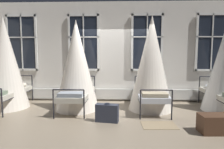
{
  "coord_description": "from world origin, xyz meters",
  "views": [
    {
      "loc": [
        0.18,
        -6.08,
        1.68
      ],
      "look_at": [
        -0.06,
        -0.09,
        1.05
      ],
      "focal_mm": 32.59,
      "sensor_mm": 36.0,
      "label": 1
    }
  ],
  "objects_px": {
    "cot_first": "(5,64)",
    "cot_third": "(151,65)",
    "travel_trunk": "(215,124)",
    "suitcase_dark": "(107,113)",
    "cot_second": "(77,67)"
  },
  "relations": [
    {
      "from": "suitcase_dark",
      "to": "cot_first",
      "type": "bearing_deg",
      "value": 169.03
    },
    {
      "from": "cot_second",
      "to": "travel_trunk",
      "type": "height_order",
      "value": "cot_second"
    },
    {
      "from": "cot_first",
      "to": "suitcase_dark",
      "type": "height_order",
      "value": "cot_first"
    },
    {
      "from": "suitcase_dark",
      "to": "travel_trunk",
      "type": "height_order",
      "value": "suitcase_dark"
    },
    {
      "from": "cot_third",
      "to": "suitcase_dark",
      "type": "xyz_separation_m",
      "value": [
        -1.23,
        -1.18,
        -1.12
      ]
    },
    {
      "from": "cot_first",
      "to": "cot_third",
      "type": "distance_m",
      "value": 4.41
    },
    {
      "from": "cot_first",
      "to": "travel_trunk",
      "type": "relative_size",
      "value": 4.34
    },
    {
      "from": "suitcase_dark",
      "to": "travel_trunk",
      "type": "xyz_separation_m",
      "value": [
        2.32,
        -0.6,
        -0.03
      ]
    },
    {
      "from": "cot_second",
      "to": "suitcase_dark",
      "type": "distance_m",
      "value": 1.83
    },
    {
      "from": "cot_third",
      "to": "cot_first",
      "type": "bearing_deg",
      "value": 90.01
    },
    {
      "from": "cot_third",
      "to": "suitcase_dark",
      "type": "distance_m",
      "value": 2.04
    },
    {
      "from": "cot_first",
      "to": "suitcase_dark",
      "type": "bearing_deg",
      "value": -111.42
    },
    {
      "from": "cot_first",
      "to": "cot_third",
      "type": "bearing_deg",
      "value": -91.06
    },
    {
      "from": "suitcase_dark",
      "to": "travel_trunk",
      "type": "bearing_deg",
      "value": -4.98
    },
    {
      "from": "cot_third",
      "to": "travel_trunk",
      "type": "bearing_deg",
      "value": -148.29
    }
  ]
}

